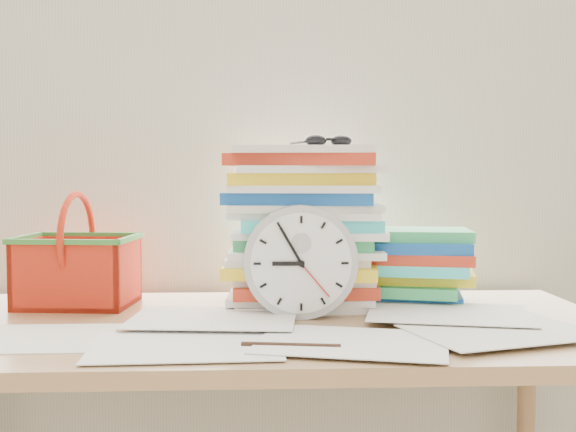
{
  "coord_description": "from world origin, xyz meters",
  "views": [
    {
      "loc": [
        -0.01,
        0.19,
        1.04
      ],
      "look_at": [
        0.05,
        1.6,
        0.96
      ],
      "focal_mm": 45.0,
      "sensor_mm": 36.0,
      "label": 1
    }
  ],
  "objects_px": {
    "paper_stack": "(305,226)",
    "basket": "(77,250)",
    "clock": "(300,262)",
    "book_stack": "(415,266)",
    "desk": "(262,359)"
  },
  "relations": [
    {
      "from": "desk",
      "to": "paper_stack",
      "type": "distance_m",
      "value": 0.32
    },
    {
      "from": "desk",
      "to": "basket",
      "type": "relative_size",
      "value": 5.67
    },
    {
      "from": "paper_stack",
      "to": "clock",
      "type": "relative_size",
      "value": 1.53
    },
    {
      "from": "basket",
      "to": "clock",
      "type": "bearing_deg",
      "value": -12.13
    },
    {
      "from": "paper_stack",
      "to": "basket",
      "type": "relative_size",
      "value": 1.41
    },
    {
      "from": "desk",
      "to": "paper_stack",
      "type": "relative_size",
      "value": 4.02
    },
    {
      "from": "desk",
      "to": "paper_stack",
      "type": "xyz_separation_m",
      "value": [
        0.1,
        0.17,
        0.25
      ]
    },
    {
      "from": "book_stack",
      "to": "basket",
      "type": "relative_size",
      "value": 1.13
    },
    {
      "from": "paper_stack",
      "to": "basket",
      "type": "distance_m",
      "value": 0.5
    },
    {
      "from": "desk",
      "to": "paper_stack",
      "type": "height_order",
      "value": "paper_stack"
    },
    {
      "from": "book_stack",
      "to": "basket",
      "type": "bearing_deg",
      "value": 179.44
    },
    {
      "from": "clock",
      "to": "basket",
      "type": "relative_size",
      "value": 0.92
    },
    {
      "from": "book_stack",
      "to": "basket",
      "type": "height_order",
      "value": "basket"
    },
    {
      "from": "paper_stack",
      "to": "book_stack",
      "type": "bearing_deg",
      "value": 1.59
    },
    {
      "from": "desk",
      "to": "clock",
      "type": "xyz_separation_m",
      "value": [
        0.08,
        0.03,
        0.19
      ]
    }
  ]
}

